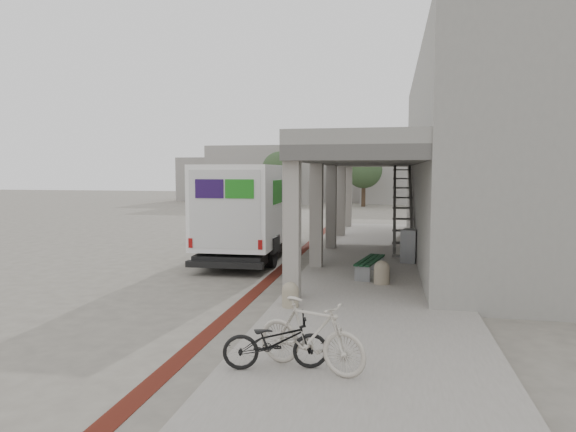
% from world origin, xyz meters
% --- Properties ---
extents(ground, '(120.00, 120.00, 0.00)m').
position_xyz_m(ground, '(0.00, 0.00, 0.00)').
color(ground, '#655F57').
rests_on(ground, ground).
extents(bike_lane_stripe, '(0.35, 40.00, 0.01)m').
position_xyz_m(bike_lane_stripe, '(1.00, 2.00, 0.01)').
color(bike_lane_stripe, '#4F180F').
rests_on(bike_lane_stripe, ground).
extents(sidewalk, '(4.40, 28.00, 0.12)m').
position_xyz_m(sidewalk, '(4.00, 0.00, 0.06)').
color(sidewalk, gray).
rests_on(sidewalk, ground).
extents(transit_building, '(7.60, 17.00, 7.00)m').
position_xyz_m(transit_building, '(6.83, 4.50, 3.40)').
color(transit_building, gray).
rests_on(transit_building, ground).
extents(distant_backdrop, '(28.00, 10.00, 6.50)m').
position_xyz_m(distant_backdrop, '(-2.84, 35.89, 2.70)').
color(distant_backdrop, gray).
rests_on(distant_backdrop, ground).
extents(tree_left, '(3.20, 3.20, 4.80)m').
position_xyz_m(tree_left, '(-5.00, 28.00, 3.18)').
color(tree_left, '#38281C').
rests_on(tree_left, ground).
extents(tree_mid, '(3.20, 3.20, 4.80)m').
position_xyz_m(tree_mid, '(2.00, 30.00, 3.18)').
color(tree_mid, '#38281C').
rests_on(tree_mid, ground).
extents(tree_right, '(3.20, 3.20, 4.80)m').
position_xyz_m(tree_right, '(10.00, 29.00, 3.18)').
color(tree_right, '#38281C').
rests_on(tree_right, ground).
extents(fedex_truck, '(2.61, 7.76, 3.28)m').
position_xyz_m(fedex_truck, '(-0.49, 2.63, 1.75)').
color(fedex_truck, black).
rests_on(fedex_truck, ground).
extents(bench, '(0.82, 2.05, 0.47)m').
position_xyz_m(bench, '(3.81, -0.61, 0.46)').
color(bench, gray).
rests_on(bench, sidewalk).
extents(bollard_near, '(0.37, 0.37, 0.55)m').
position_xyz_m(bollard_near, '(2.23, -4.37, 0.39)').
color(bollard_near, gray).
rests_on(bollard_near, sidewalk).
extents(bollard_far, '(0.41, 0.41, 0.62)m').
position_xyz_m(bollard_far, '(4.16, -1.63, 0.43)').
color(bollard_far, gray).
rests_on(bollard_far, sidewalk).
extents(utility_cabinet, '(0.64, 0.75, 1.08)m').
position_xyz_m(utility_cabinet, '(5.00, 1.83, 0.66)').
color(utility_cabinet, slate).
rests_on(utility_cabinet, sidewalk).
extents(bicycle_black, '(1.68, 0.94, 0.83)m').
position_xyz_m(bicycle_black, '(2.70, -7.89, 0.54)').
color(bicycle_black, black).
rests_on(bicycle_black, sidewalk).
extents(bicycle_cream, '(1.87, 1.12, 1.08)m').
position_xyz_m(bicycle_cream, '(3.22, -7.86, 0.66)').
color(bicycle_cream, '#BAB2A3').
rests_on(bicycle_cream, sidewalk).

